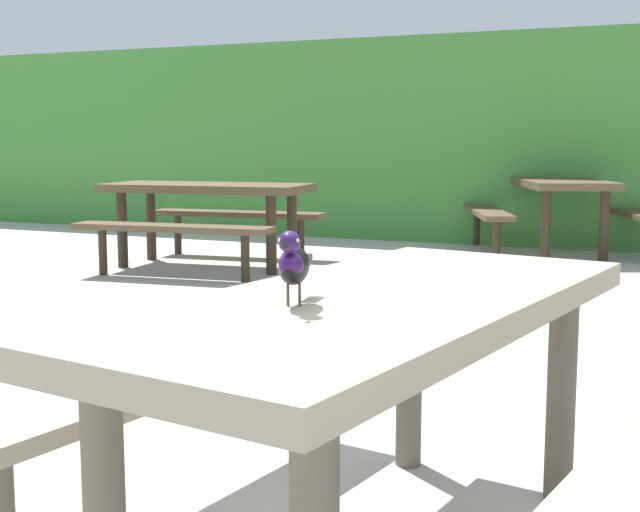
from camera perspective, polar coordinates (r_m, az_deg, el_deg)
picnic_table_foreground at (r=2.27m, az=3.80°, el=-7.02°), size 1.93×1.95×0.74m
bird_grackle at (r=2.04m, az=-1.75°, el=-0.47°), size 0.12×0.28×0.18m
picnic_table_mid_left at (r=8.97m, az=15.29°, el=3.72°), size 2.20×2.21×0.74m
picnic_table_mid_right at (r=7.79m, az=-7.40°, el=3.36°), size 1.90×1.87×0.74m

